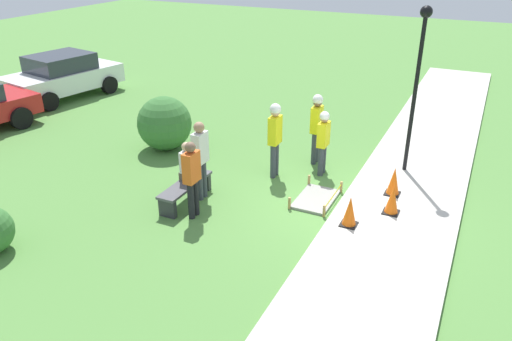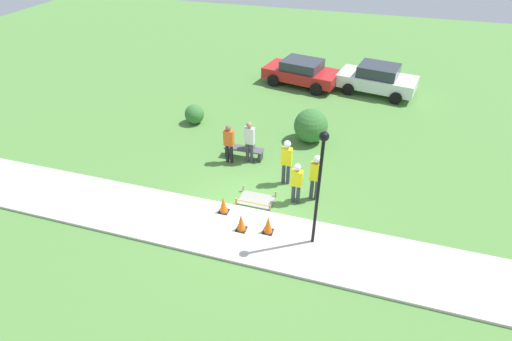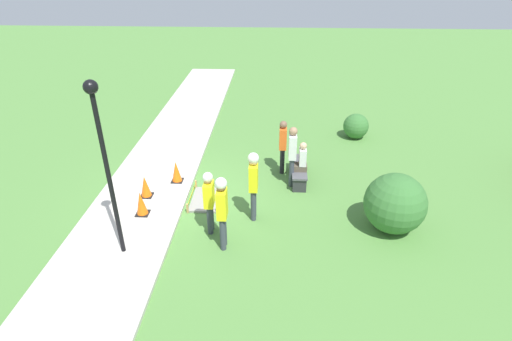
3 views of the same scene
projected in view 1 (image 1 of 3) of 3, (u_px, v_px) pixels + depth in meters
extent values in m
plane|color=#51843D|center=(337.00, 208.00, 11.13)|extent=(60.00, 60.00, 0.00)
cube|color=#BCB7AD|center=(395.00, 219.00, 10.61)|extent=(28.00, 2.54, 0.10)
cube|color=gray|center=(316.00, 199.00, 11.45)|extent=(1.25, 0.81, 0.06)
cube|color=tan|center=(324.00, 211.00, 10.73)|extent=(0.05, 0.05, 0.28)
cube|color=tan|center=(341.00, 187.00, 11.75)|extent=(0.05, 0.05, 0.28)
cube|color=tan|center=(289.00, 203.00, 11.05)|extent=(0.05, 0.05, 0.28)
cube|color=tan|center=(309.00, 180.00, 12.07)|extent=(0.05, 0.05, 0.28)
cube|color=yellow|center=(333.00, 196.00, 11.21)|extent=(1.25, 0.00, 0.04)
cube|color=black|center=(349.00, 224.00, 10.30)|extent=(0.34, 0.34, 0.02)
cone|color=orange|center=(350.00, 210.00, 10.16)|extent=(0.29, 0.29, 0.63)
cube|color=black|center=(391.00, 212.00, 10.75)|extent=(0.34, 0.34, 0.02)
cone|color=orange|center=(392.00, 199.00, 10.61)|extent=(0.29, 0.29, 0.61)
cube|color=black|center=(392.00, 193.00, 11.52)|extent=(0.34, 0.34, 0.02)
cone|color=orange|center=(394.00, 181.00, 11.38)|extent=(0.29, 0.29, 0.64)
cube|color=#2D2D33|center=(168.00, 208.00, 10.72)|extent=(0.12, 0.40, 0.41)
cube|color=#2D2D33|center=(203.00, 181.00, 11.90)|extent=(0.12, 0.40, 0.41)
cube|color=#4C4C51|center=(185.00, 184.00, 11.21)|extent=(1.65, 0.44, 0.06)
cube|color=brown|center=(191.00, 175.00, 11.36)|extent=(0.34, 0.44, 0.18)
cube|color=silver|center=(187.00, 161.00, 11.24)|extent=(0.36, 0.20, 0.50)
sphere|color=tan|center=(186.00, 147.00, 11.09)|extent=(0.21, 0.21, 0.21)
cylinder|color=#383D47|center=(321.00, 161.00, 12.48)|extent=(0.14, 0.14, 0.77)
cylinder|color=#383D47|center=(323.00, 159.00, 12.63)|extent=(0.14, 0.14, 0.77)
cube|color=yellow|center=(324.00, 134.00, 12.26)|extent=(0.40, 0.22, 0.61)
sphere|color=#A37A5B|center=(325.00, 118.00, 12.08)|extent=(0.21, 0.21, 0.21)
sphere|color=white|center=(325.00, 116.00, 12.06)|extent=(0.24, 0.24, 0.24)
cylinder|color=#383D47|center=(273.00, 161.00, 12.36)|extent=(0.14, 0.14, 0.88)
cylinder|color=#383D47|center=(276.00, 158.00, 12.51)|extent=(0.14, 0.14, 0.88)
cube|color=yellow|center=(275.00, 130.00, 12.10)|extent=(0.40, 0.22, 0.70)
sphere|color=tan|center=(275.00, 112.00, 11.90)|extent=(0.24, 0.24, 0.24)
sphere|color=white|center=(275.00, 109.00, 11.87)|extent=(0.27, 0.27, 0.27)
cylinder|color=#383D47|center=(314.00, 149.00, 13.10)|extent=(0.14, 0.14, 0.87)
cylinder|color=#383D47|center=(316.00, 146.00, 13.25)|extent=(0.14, 0.14, 0.87)
cube|color=yellow|center=(317.00, 119.00, 12.84)|extent=(0.40, 0.22, 0.69)
sphere|color=brown|center=(318.00, 102.00, 12.64)|extent=(0.24, 0.24, 0.24)
sphere|color=white|center=(318.00, 100.00, 12.61)|extent=(0.27, 0.27, 0.27)
cylinder|color=black|center=(191.00, 201.00, 10.57)|extent=(0.14, 0.14, 0.84)
cylinder|color=black|center=(196.00, 197.00, 10.71)|extent=(0.14, 0.14, 0.84)
cube|color=#E55B1E|center=(191.00, 167.00, 10.32)|extent=(0.40, 0.22, 0.66)
sphere|color=brown|center=(190.00, 147.00, 10.13)|extent=(0.23, 0.23, 0.23)
cylinder|color=#383D47|center=(200.00, 182.00, 11.30)|extent=(0.14, 0.14, 0.90)
cylinder|color=#383D47|center=(204.00, 179.00, 11.45)|extent=(0.14, 0.14, 0.90)
cube|color=silver|center=(200.00, 148.00, 11.03)|extent=(0.40, 0.22, 0.71)
sphere|color=#A37A5B|center=(199.00, 127.00, 10.83)|extent=(0.24, 0.24, 0.24)
cylinder|color=black|center=(414.00, 98.00, 11.93)|extent=(0.10, 0.10, 3.77)
sphere|color=black|center=(426.00, 12.00, 11.08)|extent=(0.28, 0.28, 0.28)
cube|color=white|center=(63.00, 79.00, 18.50)|extent=(4.45, 2.67, 0.68)
cube|color=#2D333D|center=(60.00, 62.00, 18.23)|extent=(2.36, 2.07, 0.58)
cylinder|color=black|center=(78.00, 77.00, 20.11)|extent=(0.68, 0.35, 0.65)
cylinder|color=black|center=(109.00, 85.00, 19.07)|extent=(0.68, 0.35, 0.65)
cylinder|color=black|center=(18.00, 92.00, 18.22)|extent=(0.68, 0.35, 0.65)
cylinder|color=black|center=(49.00, 101.00, 17.18)|extent=(0.68, 0.35, 0.65)
cylinder|color=black|center=(21.00, 118.00, 15.55)|extent=(0.73, 0.37, 0.69)
sphere|color=#387033|center=(164.00, 123.00, 13.91)|extent=(1.52, 1.52, 1.52)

